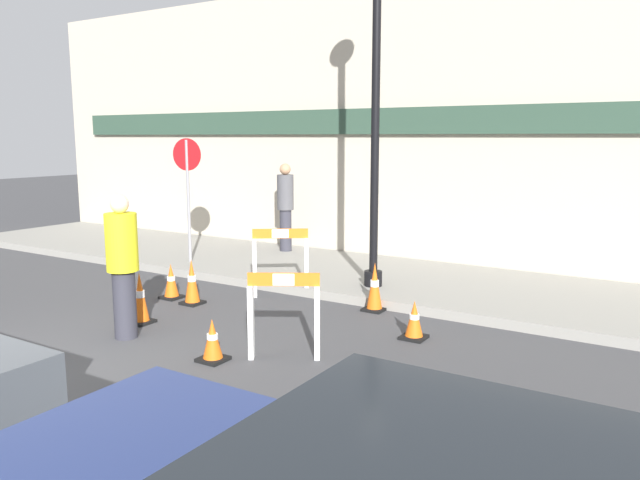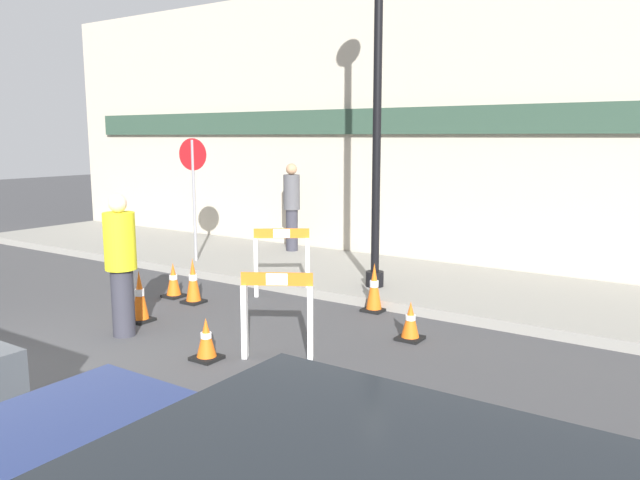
{
  "view_description": "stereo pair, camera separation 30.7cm",
  "coord_description": "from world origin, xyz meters",
  "views": [
    {
      "loc": [
        5.91,
        -3.46,
        2.51
      ],
      "look_at": [
        1.1,
        4.2,
        1.0
      ],
      "focal_mm": 35.0,
      "sensor_mm": 36.0,
      "label": 1
    },
    {
      "loc": [
        6.16,
        -3.29,
        2.51
      ],
      "look_at": [
        1.1,
        4.2,
        1.0
      ],
      "focal_mm": 35.0,
      "sensor_mm": 36.0,
      "label": 2
    }
  ],
  "objects": [
    {
      "name": "person_pedestrian",
      "position": [
        -1.51,
        7.02,
        1.13
      ],
      "size": [
        0.47,
        0.47,
        1.81
      ],
      "rotation": [
        0.0,
        0.0,
        2.57
      ],
      "color": "#33333D",
      "rests_on": "sidewalk_slab"
    },
    {
      "name": "storefront_facade",
      "position": [
        0.0,
        7.69,
        2.75
      ],
      "size": [
        18.0,
        0.22,
        5.5
      ],
      "color": "#BCB29E",
      "rests_on": "ground_plane"
    },
    {
      "name": "ground_plane",
      "position": [
        0.0,
        0.0,
        0.0
      ],
      "size": [
        60.0,
        60.0,
        0.0
      ],
      "primitive_type": "plane",
      "color": "#424244"
    },
    {
      "name": "stop_sign",
      "position": [
        -2.41,
        5.13,
        1.7
      ],
      "size": [
        0.59,
        0.13,
        2.33
      ],
      "rotation": [
        0.0,
        0.0,
        3.33
      ],
      "color": "gray",
      "rests_on": "sidewalk_slab"
    },
    {
      "name": "traffic_cone_1",
      "position": [
        -0.59,
        3.26,
        0.34
      ],
      "size": [
        0.3,
        0.3,
        0.69
      ],
      "color": "black",
      "rests_on": "ground_plane"
    },
    {
      "name": "traffic_cone_2",
      "position": [
        -0.49,
        2.17,
        0.34
      ],
      "size": [
        0.3,
        0.3,
        0.71
      ],
      "color": "black",
      "rests_on": "ground_plane"
    },
    {
      "name": "barricade_0",
      "position": [
        1.95,
        2.08,
        0.54
      ],
      "size": [
        0.77,
        0.53,
        1.0
      ],
      "rotation": [
        0.0,
        0.0,
        6.82
      ],
      "color": "white",
      "rests_on": "ground_plane"
    },
    {
      "name": "barricade_1",
      "position": [
        0.28,
        4.35,
        0.59
      ],
      "size": [
        0.78,
        0.62,
        1.08
      ],
      "rotation": [
        0.0,
        0.0,
        10.05
      ],
      "color": "white",
      "rests_on": "ground_plane"
    },
    {
      "name": "traffic_cone_3",
      "position": [
        2.92,
        3.52,
        0.23
      ],
      "size": [
        0.3,
        0.3,
        0.49
      ],
      "color": "black",
      "rests_on": "ground_plane"
    },
    {
      "name": "sidewalk_slab",
      "position": [
        0.0,
        6.06,
        0.07
      ],
      "size": [
        18.0,
        3.12,
        0.15
      ],
      "color": "gray",
      "rests_on": "ground_plane"
    },
    {
      "name": "traffic_cone_5",
      "position": [
        1.91,
        4.4,
        0.34
      ],
      "size": [
        0.3,
        0.3,
        0.71
      ],
      "color": "black",
      "rests_on": "ground_plane"
    },
    {
      "name": "streetlamp_post",
      "position": [
        1.46,
        5.22,
        3.84
      ],
      "size": [
        0.44,
        0.44,
        5.8
      ],
      "color": "black",
      "rests_on": "sidewalk_slab"
    },
    {
      "name": "person_worker",
      "position": [
        -0.18,
        1.65,
        0.96
      ],
      "size": [
        0.54,
        0.54,
        1.8
      ],
      "rotation": [
        0.0,
        0.0,
        1.01
      ],
      "color": "#33333D",
      "rests_on": "ground_plane"
    },
    {
      "name": "traffic_cone_0",
      "position": [
        1.31,
        1.59,
        0.23
      ],
      "size": [
        0.3,
        0.3,
        0.49
      ],
      "color": "black",
      "rests_on": "ground_plane"
    },
    {
      "name": "traffic_cone_4",
      "position": [
        -1.1,
        3.34,
        0.26
      ],
      "size": [
        0.3,
        0.3,
        0.55
      ],
      "color": "black",
      "rests_on": "ground_plane"
    }
  ]
}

